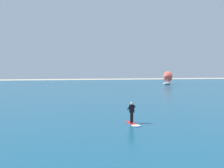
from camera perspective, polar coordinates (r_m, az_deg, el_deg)
ocean at (r=53.78m, az=-7.35°, el=-1.16°), size 160.00×90.00×0.10m
kitesurfer at (r=19.31m, az=4.70°, el=-7.31°), size 0.74×1.99×1.67m
sailboat_leading at (r=69.11m, az=12.28°, el=1.40°), size 3.69×3.38×4.10m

